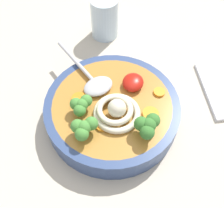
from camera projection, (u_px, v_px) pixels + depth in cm
name	position (u px, v px, depth cm)	size (l,w,h in cm)	color
table_slab	(101.00, 129.00, 56.17)	(98.00, 98.00, 3.69)	#BCB29E
soup_bowl	(112.00, 111.00, 53.46)	(25.84, 25.84, 4.87)	#334775
noodle_pile	(117.00, 111.00, 49.26)	(9.50, 9.31, 3.82)	beige
soup_spoon	(94.00, 82.00, 53.62)	(13.21, 15.69, 1.60)	#B7B7BC
chili_sauce_dollop	(133.00, 82.00, 53.24)	(4.57, 4.11, 2.06)	#B2190F
broccoli_floret_rear	(83.00, 128.00, 45.89)	(4.71, 4.05, 3.72)	#7A9E60
broccoli_floret_beside_noodles	(148.00, 125.00, 45.98)	(5.00, 4.30, 3.95)	#7A9E60
broccoli_floret_left	(81.00, 105.00, 48.73)	(4.40, 3.79, 3.48)	#7A9E60
carrot_slice_far	(159.00, 92.00, 52.86)	(2.24, 2.24, 0.48)	orange
carrot_slice_center	(79.00, 99.00, 51.87)	(2.93, 2.93, 0.58)	orange
carrot_slice_extra_a	(102.00, 126.00, 48.52)	(2.15, 2.15, 0.49)	orange
carrot_slice_extra_b	(151.00, 114.00, 50.01)	(2.99, 2.99, 0.48)	orange
drinking_glass	(105.00, 18.00, 66.00)	(6.65, 6.65, 9.96)	silver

